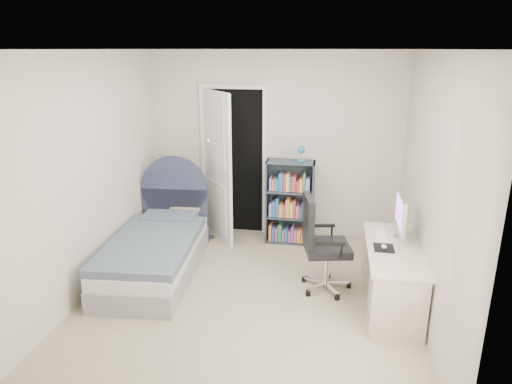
% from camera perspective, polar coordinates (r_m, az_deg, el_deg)
% --- Properties ---
extents(room_shell, '(3.50, 3.70, 2.60)m').
position_cam_1_polar(room_shell, '(4.48, -0.78, 1.21)').
color(room_shell, gray).
rests_on(room_shell, ground).
extents(door, '(0.92, 0.67, 2.06)m').
position_cam_1_polar(door, '(6.15, -4.07, 3.61)').
color(door, black).
rests_on(door, ground).
extents(bed, '(1.04, 1.99, 1.18)m').
position_cam_1_polar(bed, '(5.49, -12.28, -7.01)').
color(bed, gray).
rests_on(bed, ground).
extents(nightstand, '(0.40, 0.40, 0.59)m').
position_cam_1_polar(nightstand, '(6.28, -8.48, -2.45)').
color(nightstand, '#C8BA7B').
rests_on(nightstand, ground).
extents(floor_lamp, '(0.20, 0.20, 1.42)m').
position_cam_1_polar(floor_lamp, '(6.15, -6.06, -0.89)').
color(floor_lamp, silver).
rests_on(floor_lamp, ground).
extents(bookcase, '(0.63, 0.27, 1.33)m').
position_cam_1_polar(bookcase, '(6.07, 4.27, -1.68)').
color(bookcase, '#36414A').
rests_on(bookcase, ground).
extents(desk, '(0.53, 1.32, 1.08)m').
position_cam_1_polar(desk, '(4.84, 16.63, -9.68)').
color(desk, beige).
rests_on(desk, ground).
extents(office_chair, '(0.57, 0.59, 1.05)m').
position_cam_1_polar(office_chair, '(4.89, 7.93, -5.89)').
color(office_chair, silver).
rests_on(office_chair, ground).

